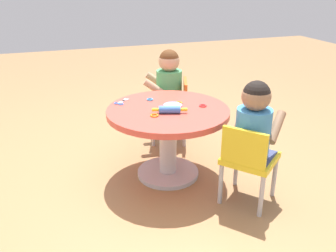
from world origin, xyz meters
TOP-DOWN VIEW (x-y plane):
  - ground_plane at (0.00, 0.00)m, footprint 10.00×10.00m
  - craft_table at (0.00, 0.00)m, footprint 0.83×0.83m
  - child_chair_left at (-0.48, -0.35)m, footprint 0.42×0.42m
  - seated_child_left at (-0.46, -0.38)m, footprint 0.43×0.44m
  - child_chair_right at (0.55, -0.23)m, footprint 0.38×0.38m
  - seated_child_right at (0.56, -0.20)m, footprint 0.37×0.42m
  - rolling_pin at (-0.08, 0.02)m, footprint 0.09×0.23m
  - craft_scissors at (0.22, 0.28)m, footprint 0.13×0.13m
  - playdough_blob_0 at (0.03, -0.05)m, footprint 0.13×0.13m
  - cookie_cutter_0 at (-0.03, -0.24)m, footprint 0.05×0.05m
  - cookie_cutter_1 at (0.07, -0.11)m, footprint 0.05×0.05m
  - cookie_cutter_2 at (0.21, 0.06)m, footprint 0.05×0.05m
  - cookie_cutter_3 at (-0.10, 0.13)m, footprint 0.05×0.05m

SIDE VIEW (x-z plane):
  - ground_plane at x=0.00m, z-range 0.00..0.00m
  - child_chair_left at x=-0.48m, z-range 0.04..0.57m
  - child_chair_right at x=0.55m, z-range 0.04..0.57m
  - craft_table at x=0.00m, z-range 0.12..0.63m
  - craft_scissors at x=0.22m, z-range 0.51..0.51m
  - cookie_cutter_0 at x=-0.03m, z-range 0.51..0.52m
  - cookie_cutter_1 at x=0.07m, z-range 0.51..0.52m
  - cookie_cutter_2 at x=0.21m, z-range 0.51..0.52m
  - cookie_cutter_3 at x=-0.10m, z-range 0.51..0.52m
  - playdough_blob_0 at x=0.03m, z-range 0.51..0.52m
  - seated_child_left at x=-0.46m, z-range 0.28..0.79m
  - seated_child_right at x=0.56m, z-range 0.28..0.79m
  - rolling_pin at x=-0.08m, z-range 0.51..0.56m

